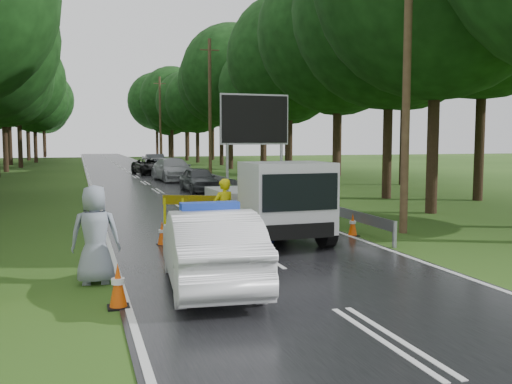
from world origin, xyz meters
name	(u,v)px	position (x,y,z in m)	size (l,w,h in m)	color
ground	(259,257)	(0.00, 0.00, 0.00)	(160.00, 160.00, 0.00)	#264614
road	(136,177)	(0.00, 30.00, 0.01)	(7.00, 140.00, 0.02)	black
guardrail	(186,169)	(3.70, 29.67, 0.55)	(0.12, 60.06, 0.70)	gray
utility_pole_near	(407,62)	(5.20, 2.00, 5.06)	(1.40, 0.24, 10.00)	#412E1E
utility_pole_mid	(210,108)	(5.20, 28.00, 5.06)	(1.40, 0.24, 10.00)	#412E1E
utility_pole_far	(160,120)	(5.20, 54.00, 5.06)	(1.40, 0.24, 10.00)	#412E1E
police_sedan	(210,249)	(-1.73, -2.41, 0.74)	(1.94, 4.59, 1.62)	silver
work_truck	(270,201)	(0.96, 1.96, 1.10)	(2.43, 5.18, 4.08)	gray
barrier	(210,205)	(-0.42, 3.30, 0.89)	(2.62, 1.18, 1.17)	yellow
officer	(224,211)	(-0.35, 2.00, 0.88)	(0.64, 0.42, 1.75)	yellow
civilian	(265,209)	(0.73, 1.69, 0.92)	(0.89, 0.70, 1.84)	#171D99
bystander_right	(95,235)	(-3.80, -1.50, 0.97)	(0.95, 0.62, 1.94)	gray
queue_car_first	(199,179)	(2.10, 17.10, 0.66)	(1.56, 3.87, 1.32)	#3F4246
queue_car_second	(173,169)	(2.06, 25.44, 0.77)	(2.17, 5.33, 1.55)	#9A9CA2
queue_car_third	(150,166)	(1.42, 32.97, 0.65)	(2.16, 4.68, 1.30)	black
queue_car_fourth	(155,162)	(2.60, 38.97, 0.73)	(1.55, 4.44, 1.46)	#44464C
cone_near_left	(118,286)	(-3.50, -3.28, 0.37)	(0.36, 0.36, 0.77)	black
cone_center	(256,231)	(0.50, 1.82, 0.32)	(0.31, 0.31, 0.67)	black
cone_far	(250,226)	(0.54, 2.50, 0.36)	(0.35, 0.35, 0.75)	black
cone_left_mid	(162,234)	(-2.00, 2.14, 0.31)	(0.30, 0.30, 0.64)	black
cone_right	(353,225)	(3.50, 1.97, 0.33)	(0.32, 0.32, 0.67)	black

